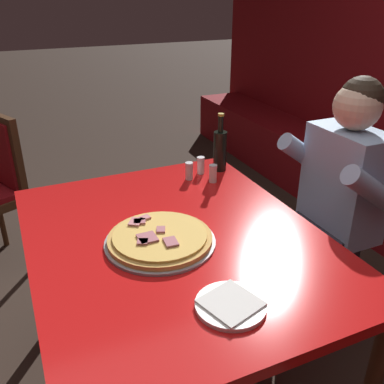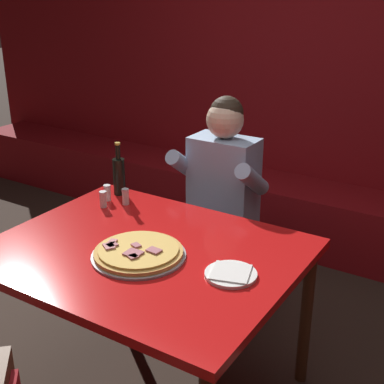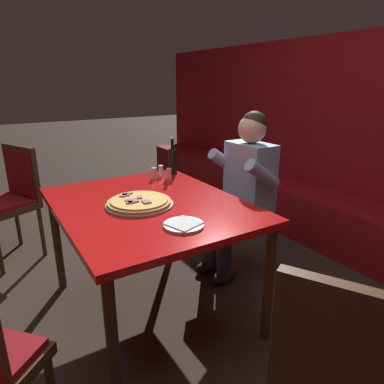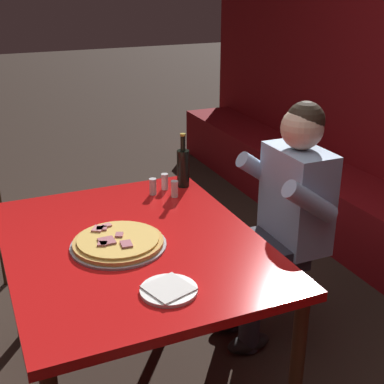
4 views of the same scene
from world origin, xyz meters
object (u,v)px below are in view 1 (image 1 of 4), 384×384
at_px(shaker_oregano, 201,166).
at_px(diner_seated_blue_shirt, 328,200).
at_px(plate_white_paper, 232,304).
at_px(beer_bottle, 220,149).
at_px(main_dining_table, 176,253).
at_px(shaker_black_pepper, 189,172).
at_px(pizza, 160,239).
at_px(shaker_parmesan, 213,174).

xyz_separation_m(shaker_oregano, diner_seated_blue_shirt, (0.39, 0.48, -0.11)).
distance_m(plate_white_paper, beer_bottle, 1.03).
height_order(main_dining_table, beer_bottle, beer_bottle).
height_order(plate_white_paper, shaker_black_pepper, shaker_black_pepper).
height_order(pizza, plate_white_paper, pizza).
bearing_deg(main_dining_table, shaker_parmesan, 137.76).
height_order(plate_white_paper, shaker_parmesan, shaker_parmesan).
distance_m(beer_bottle, shaker_black_pepper, 0.21).
bearing_deg(diner_seated_blue_shirt, shaker_parmesan, -120.28).
bearing_deg(plate_white_paper, beer_bottle, 154.58).
height_order(shaker_black_pepper, diner_seated_blue_shirt, diner_seated_blue_shirt).
bearing_deg(diner_seated_blue_shirt, main_dining_table, -82.53).
bearing_deg(plate_white_paper, pizza, -169.98).
distance_m(main_dining_table, plate_white_paper, 0.44).
bearing_deg(main_dining_table, pizza, -73.18).
distance_m(shaker_oregano, shaker_black_pepper, 0.09).
bearing_deg(beer_bottle, shaker_parmesan, -39.31).
relative_size(beer_bottle, diner_seated_blue_shirt, 0.23).
bearing_deg(beer_bottle, shaker_black_pepper, -76.64).
distance_m(main_dining_table, beer_bottle, 0.70).
xyz_separation_m(beer_bottle, shaker_black_pepper, (0.04, -0.19, -0.07)).
xyz_separation_m(pizza, shaker_parmesan, (-0.40, 0.42, 0.02)).
xyz_separation_m(beer_bottle, diner_seated_blue_shirt, (0.39, 0.37, -0.18)).
bearing_deg(shaker_parmesan, main_dining_table, -42.24).
xyz_separation_m(pizza, shaker_oregano, (-0.52, 0.41, 0.02)).
height_order(pizza, shaker_parmesan, shaker_parmesan).
height_order(main_dining_table, diner_seated_blue_shirt, diner_seated_blue_shirt).
relative_size(main_dining_table, beer_bottle, 4.50).
xyz_separation_m(pizza, beer_bottle, (-0.52, 0.51, 0.09)).
relative_size(plate_white_paper, shaker_oregano, 2.44).
bearing_deg(shaker_black_pepper, diner_seated_blue_shirt, 58.14).
relative_size(main_dining_table, plate_white_paper, 6.26).
height_order(shaker_oregano, diner_seated_blue_shirt, diner_seated_blue_shirt).
distance_m(main_dining_table, shaker_oregano, 0.61).
distance_m(pizza, shaker_oregano, 0.66).
height_order(beer_bottle, diner_seated_blue_shirt, diner_seated_blue_shirt).
distance_m(main_dining_table, pizza, 0.12).
height_order(beer_bottle, shaker_black_pepper, beer_bottle).
bearing_deg(main_dining_table, beer_bottle, 138.43).
xyz_separation_m(pizza, diner_seated_blue_shirt, (-0.13, 0.89, -0.09)).
bearing_deg(shaker_oregano, beer_bottle, 91.50).
height_order(plate_white_paper, shaker_oregano, shaker_oregano).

